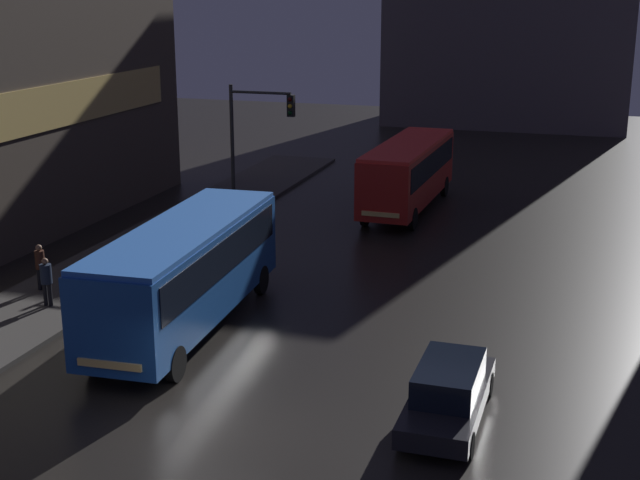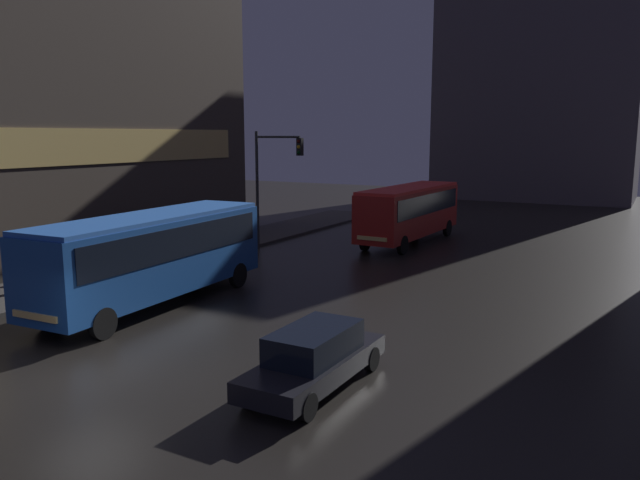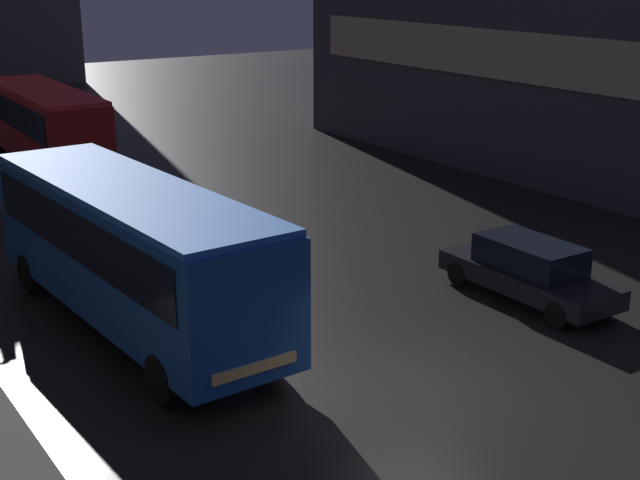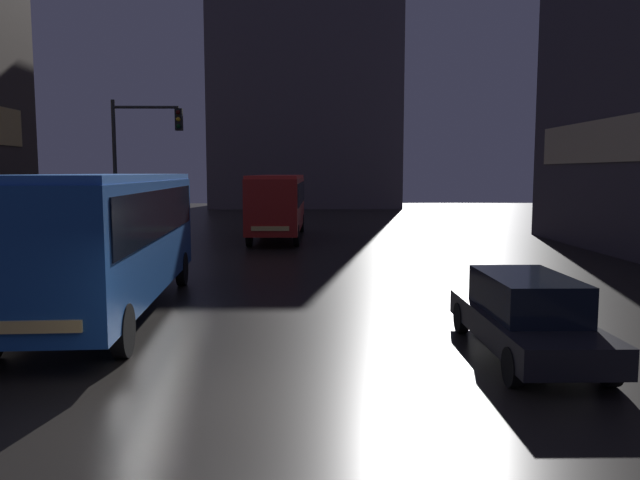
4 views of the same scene
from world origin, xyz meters
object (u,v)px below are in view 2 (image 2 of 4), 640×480
(bus_far, at_px, (410,208))
(pedestrian_mid, at_px, (60,261))
(car_taxi, at_px, (314,357))
(traffic_light_main, at_px, (272,171))
(bus_near, at_px, (152,250))
(pedestrian_near, at_px, (68,254))

(bus_far, bearing_deg, pedestrian_mid, 65.22)
(car_taxi, relative_size, traffic_light_main, 0.75)
(bus_far, bearing_deg, bus_near, 80.62)
(car_taxi, height_order, pedestrian_mid, pedestrian_mid)
(pedestrian_near, bearing_deg, pedestrian_mid, 66.49)
(car_taxi, xyz_separation_m, traffic_light_main, (-11.02, 14.98, 3.50))
(pedestrian_near, distance_m, pedestrian_mid, 1.71)
(car_taxi, bearing_deg, bus_far, -75.00)
(bus_near, distance_m, traffic_light_main, 11.69)
(car_taxi, height_order, pedestrian_near, pedestrian_near)
(car_taxi, distance_m, pedestrian_near, 15.93)
(bus_near, xyz_separation_m, bus_far, (3.34, 17.19, -0.06))
(traffic_light_main, bearing_deg, pedestrian_mid, -104.77)
(car_taxi, relative_size, pedestrian_mid, 2.90)
(car_taxi, bearing_deg, traffic_light_main, -53.37)
(bus_far, height_order, pedestrian_near, bus_far)
(bus_far, relative_size, traffic_light_main, 1.56)
(bus_near, distance_m, car_taxi, 9.66)
(pedestrian_near, relative_size, traffic_light_main, 0.26)
(bus_near, height_order, bus_far, bus_near)
(car_taxi, bearing_deg, pedestrian_mid, -14.95)
(bus_near, xyz_separation_m, pedestrian_near, (-6.26, 1.40, -0.97))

